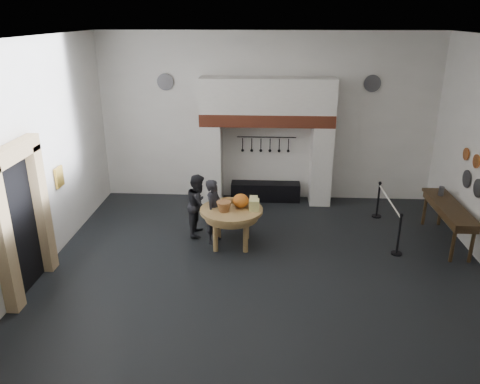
# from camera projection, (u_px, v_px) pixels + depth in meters

# --- Properties ---
(floor) EXTENTS (9.00, 8.00, 0.02)m
(floor) POSITION_uv_depth(u_px,v_px,m) (264.00, 267.00, 9.65)
(floor) COLOR black
(floor) RESTS_ON ground
(ceiling) EXTENTS (9.00, 8.00, 0.02)m
(ceiling) POSITION_uv_depth(u_px,v_px,m) (269.00, 38.00, 8.04)
(ceiling) COLOR silver
(ceiling) RESTS_ON wall_back
(wall_back) EXTENTS (9.00, 0.02, 4.50)m
(wall_back) POSITION_uv_depth(u_px,v_px,m) (267.00, 118.00, 12.57)
(wall_back) COLOR white
(wall_back) RESTS_ON floor
(wall_front) EXTENTS (9.00, 0.02, 4.50)m
(wall_front) POSITION_uv_depth(u_px,v_px,m) (266.00, 271.00, 5.11)
(wall_front) COLOR white
(wall_front) RESTS_ON floor
(wall_left) EXTENTS (0.02, 8.00, 4.50)m
(wall_left) POSITION_uv_depth(u_px,v_px,m) (35.00, 159.00, 9.07)
(wall_left) COLOR white
(wall_left) RESTS_ON floor
(chimney_pier_left) EXTENTS (0.55, 0.70, 2.15)m
(chimney_pier_left) POSITION_uv_depth(u_px,v_px,m) (212.00, 163.00, 12.74)
(chimney_pier_left) COLOR silver
(chimney_pier_left) RESTS_ON floor
(chimney_pier_right) EXTENTS (0.55, 0.70, 2.15)m
(chimney_pier_right) POSITION_uv_depth(u_px,v_px,m) (321.00, 165.00, 12.59)
(chimney_pier_right) COLOR silver
(chimney_pier_right) RESTS_ON floor
(hearth_brick_band) EXTENTS (3.50, 0.72, 0.32)m
(hearth_brick_band) POSITION_uv_depth(u_px,v_px,m) (267.00, 119.00, 12.23)
(hearth_brick_band) COLOR #9E442B
(hearth_brick_band) RESTS_ON chimney_pier_left
(chimney_hood) EXTENTS (3.50, 0.70, 0.90)m
(chimney_hood) POSITION_uv_depth(u_px,v_px,m) (267.00, 95.00, 12.01)
(chimney_hood) COLOR silver
(chimney_hood) RESTS_ON hearth_brick_band
(iron_range) EXTENTS (1.90, 0.45, 0.50)m
(iron_range) POSITION_uv_depth(u_px,v_px,m) (265.00, 191.00, 13.03)
(iron_range) COLOR black
(iron_range) RESTS_ON floor
(utensil_rail) EXTENTS (1.60, 0.02, 0.02)m
(utensil_rail) POSITION_uv_depth(u_px,v_px,m) (267.00, 137.00, 12.68)
(utensil_rail) COLOR black
(utensil_rail) RESTS_ON wall_back
(door_recess) EXTENTS (0.04, 1.10, 2.50)m
(door_recess) POSITION_uv_depth(u_px,v_px,m) (20.00, 227.00, 8.50)
(door_recess) COLOR black
(door_recess) RESTS_ON floor
(door_jamb_near) EXTENTS (0.22, 0.30, 2.60)m
(door_jamb_near) POSITION_uv_depth(u_px,v_px,m) (4.00, 243.00, 7.82)
(door_jamb_near) COLOR tan
(door_jamb_near) RESTS_ON floor
(door_jamb_far) EXTENTS (0.22, 0.30, 2.60)m
(door_jamb_far) POSITION_uv_depth(u_px,v_px,m) (41.00, 210.00, 9.13)
(door_jamb_far) COLOR tan
(door_jamb_far) RESTS_ON floor
(door_lintel) EXTENTS (0.22, 1.70, 0.30)m
(door_lintel) POSITION_uv_depth(u_px,v_px,m) (11.00, 153.00, 7.99)
(door_lintel) COLOR tan
(door_lintel) RESTS_ON door_jamb_near
(wall_plaque) EXTENTS (0.05, 0.34, 0.44)m
(wall_plaque) POSITION_uv_depth(u_px,v_px,m) (59.00, 177.00, 10.05)
(wall_plaque) COLOR gold
(wall_plaque) RESTS_ON wall_left
(work_table) EXTENTS (1.74, 1.74, 0.07)m
(work_table) POSITION_uv_depth(u_px,v_px,m) (231.00, 210.00, 10.28)
(work_table) COLOR tan
(work_table) RESTS_ON floor
(pumpkin) EXTENTS (0.36, 0.36, 0.31)m
(pumpkin) POSITION_uv_depth(u_px,v_px,m) (241.00, 201.00, 10.30)
(pumpkin) COLOR #CC5E1C
(pumpkin) RESTS_ON work_table
(cheese_block_big) EXTENTS (0.22, 0.22, 0.24)m
(cheese_block_big) POSITION_uv_depth(u_px,v_px,m) (254.00, 205.00, 10.15)
(cheese_block_big) COLOR #D2D07E
(cheese_block_big) RESTS_ON work_table
(cheese_block_small) EXTENTS (0.18, 0.18, 0.20)m
(cheese_block_small) POSITION_uv_depth(u_px,v_px,m) (254.00, 201.00, 10.44)
(cheese_block_small) COLOR #D1C87D
(cheese_block_small) RESTS_ON work_table
(wicker_basket) EXTENTS (0.40, 0.40, 0.22)m
(wicker_basket) POSITION_uv_depth(u_px,v_px,m) (224.00, 207.00, 10.10)
(wicker_basket) COLOR #A26F3B
(wicker_basket) RESTS_ON work_table
(bread_loaf) EXTENTS (0.31, 0.18, 0.13)m
(bread_loaf) POSITION_uv_depth(u_px,v_px,m) (228.00, 200.00, 10.58)
(bread_loaf) COLOR olive
(bread_loaf) RESTS_ON work_table
(visitor_near) EXTENTS (0.51, 0.63, 1.49)m
(visitor_near) POSITION_uv_depth(u_px,v_px,m) (214.00, 211.00, 10.46)
(visitor_near) COLOR black
(visitor_near) RESTS_ON floor
(visitor_far) EXTENTS (0.58, 0.73, 1.47)m
(visitor_far) POSITION_uv_depth(u_px,v_px,m) (199.00, 205.00, 10.86)
(visitor_far) COLOR black
(visitor_far) RESTS_ON floor
(side_table) EXTENTS (0.55, 2.20, 0.06)m
(side_table) POSITION_uv_depth(u_px,v_px,m) (450.00, 206.00, 10.40)
(side_table) COLOR #3A2815
(side_table) RESTS_ON floor
(pewter_jug) EXTENTS (0.12, 0.12, 0.22)m
(pewter_jug) POSITION_uv_depth(u_px,v_px,m) (441.00, 191.00, 10.91)
(pewter_jug) COLOR #505055
(pewter_jug) RESTS_ON side_table
(copper_pan_c) EXTENTS (0.03, 0.30, 0.30)m
(copper_pan_c) POSITION_uv_depth(u_px,v_px,m) (476.00, 161.00, 9.93)
(copper_pan_c) COLOR #C6662D
(copper_pan_c) RESTS_ON wall_right
(copper_pan_d) EXTENTS (0.03, 0.28, 0.28)m
(copper_pan_d) POSITION_uv_depth(u_px,v_px,m) (466.00, 154.00, 10.45)
(copper_pan_d) COLOR #C6662D
(copper_pan_d) RESTS_ON wall_right
(pewter_plate_mid) EXTENTS (0.03, 0.40, 0.40)m
(pewter_plate_mid) POSITION_uv_depth(u_px,v_px,m) (478.00, 188.00, 9.83)
(pewter_plate_mid) COLOR #4C4C51
(pewter_plate_mid) RESTS_ON wall_right
(pewter_plate_right) EXTENTS (0.03, 0.40, 0.40)m
(pewter_plate_right) POSITION_uv_depth(u_px,v_px,m) (467.00, 179.00, 10.39)
(pewter_plate_right) COLOR #4C4C51
(pewter_plate_right) RESTS_ON wall_right
(pewter_plate_back_left) EXTENTS (0.44, 0.03, 0.44)m
(pewter_plate_back_left) POSITION_uv_depth(u_px,v_px,m) (165.00, 82.00, 12.34)
(pewter_plate_back_left) COLOR #4C4C51
(pewter_plate_back_left) RESTS_ON wall_back
(pewter_plate_back_right) EXTENTS (0.44, 0.03, 0.44)m
(pewter_plate_back_right) POSITION_uv_depth(u_px,v_px,m) (372.00, 83.00, 12.06)
(pewter_plate_back_right) COLOR #4C4C51
(pewter_plate_back_right) RESTS_ON wall_back
(barrier_post_near) EXTENTS (0.05, 0.05, 0.90)m
(barrier_post_near) POSITION_uv_depth(u_px,v_px,m) (399.00, 235.00, 9.99)
(barrier_post_near) COLOR black
(barrier_post_near) RESTS_ON floor
(barrier_post_far) EXTENTS (0.05, 0.05, 0.90)m
(barrier_post_far) POSITION_uv_depth(u_px,v_px,m) (378.00, 200.00, 11.86)
(barrier_post_far) COLOR black
(barrier_post_far) RESTS_ON floor
(barrier_rope) EXTENTS (0.04, 2.00, 0.04)m
(barrier_rope) POSITION_uv_depth(u_px,v_px,m) (390.00, 201.00, 10.78)
(barrier_rope) COLOR white
(barrier_rope) RESTS_ON barrier_post_near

